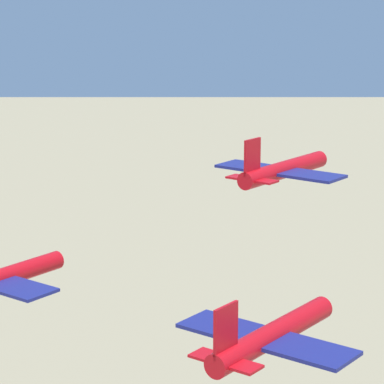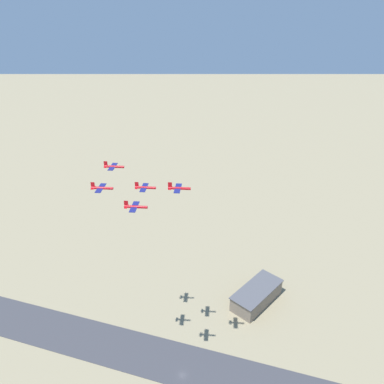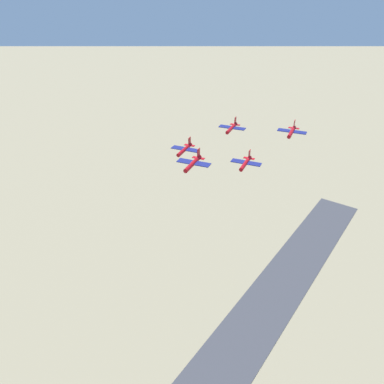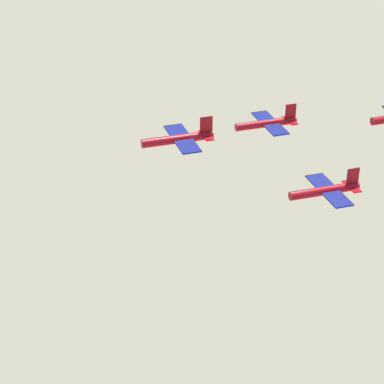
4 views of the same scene
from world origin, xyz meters
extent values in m
cylinder|color=#B20C14|center=(-4.64, -4.57, 109.39)|extent=(6.78, 8.21, 1.16)
cube|color=navy|center=(-4.25, -5.07, 109.39)|extent=(8.56, 7.47, 0.19)
cube|color=#B20C14|center=(-2.23, -7.66, 110.85)|extent=(1.16, 1.42, 2.33)
cube|color=#B20C14|center=(-2.23, -7.66, 109.39)|extent=(3.38, 3.00, 0.13)
cylinder|color=#B20C14|center=(-2.12, -23.64, 104.13)|extent=(6.78, 8.21, 1.16)
cylinder|color=#B20C14|center=(13.25, -11.63, 105.23)|extent=(6.78, 8.21, 1.16)
cube|color=navy|center=(13.64, -12.13, 105.23)|extent=(8.56, 7.47, 0.19)
cube|color=#B20C14|center=(15.66, -14.71, 106.68)|extent=(1.16, 1.42, 2.33)
cube|color=#B20C14|center=(15.66, -14.71, 105.23)|extent=(3.38, 3.00, 0.13)
camera|label=1|loc=(51.68, -25.58, 121.55)|focal=85.00mm
camera|label=2|loc=(93.86, 94.01, 179.89)|focal=35.00mm
camera|label=3|loc=(-81.33, 38.23, 150.42)|focal=35.00mm
camera|label=4|loc=(-86.01, -36.90, 150.43)|focal=70.00mm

